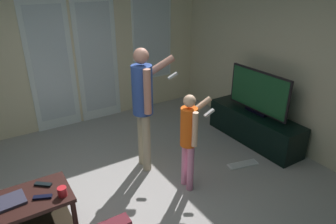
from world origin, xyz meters
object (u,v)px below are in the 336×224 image
loose_keyboard (243,164)px  tv_remote_black (43,184)px  dvd_remote_slim (43,197)px  cup_near_edge (62,192)px  laptop_closed (7,202)px  flat_screen_tv (258,92)px  tv_stand (254,127)px  person_child (189,134)px  coffee_table (20,213)px  person_adult (144,100)px

loose_keyboard → tv_remote_black: tv_remote_black is taller
loose_keyboard → dvd_remote_slim: size_ratio=2.69×
cup_near_edge → tv_remote_black: size_ratio=0.54×
loose_keyboard → cup_near_edge: 2.46m
laptop_closed → tv_remote_black: 0.35m
flat_screen_tv → cup_near_edge: flat_screen_tv is taller
tv_stand → tv_remote_black: 3.18m
person_child → cup_near_edge: size_ratio=13.40×
cup_near_edge → dvd_remote_slim: 0.18m
coffee_table → tv_remote_black: 0.32m
flat_screen_tv → person_child: 1.60m
laptop_closed → cup_near_edge: size_ratio=3.44×
coffee_table → tv_stand: bearing=4.4°
tv_remote_black → dvd_remote_slim: size_ratio=1.00×
coffee_table → cup_near_edge: bearing=-21.0°
flat_screen_tv → cup_near_edge: 3.07m
loose_keyboard → person_adult: bearing=148.4°
laptop_closed → person_adult: bearing=12.9°
cup_near_edge → tv_remote_black: 0.29m
coffee_table → tv_remote_black: tv_remote_black is taller
cup_near_edge → dvd_remote_slim: (-0.17, 0.07, -0.03)m
person_adult → laptop_closed: (-1.72, -0.53, -0.47)m
person_adult → laptop_closed: person_adult is taller
tv_stand → person_adult: size_ratio=0.97×
coffee_table → loose_keyboard: size_ratio=2.08×
tv_stand → dvd_remote_slim: size_ratio=9.36×
tv_stand → dvd_remote_slim: (-3.21, -0.34, 0.28)m
loose_keyboard → tv_stand: bearing=33.7°
coffee_table → person_child: person_child is taller
person_child → tv_remote_black: bearing=171.4°
person_adult → dvd_remote_slim: (-1.42, -0.62, -0.47)m
cup_near_edge → tv_remote_black: (-0.12, 0.26, -0.03)m
flat_screen_tv → dvd_remote_slim: (-3.20, -0.34, -0.30)m
person_child → laptop_closed: 1.97m
coffee_table → tv_remote_black: bearing=24.2°
coffee_table → person_adult: person_adult is taller
loose_keyboard → tv_remote_black: size_ratio=2.69×
person_child → dvd_remote_slim: 1.67m
person_child → loose_keyboard: 1.17m
tv_stand → loose_keyboard: tv_stand is taller
tv_stand → dvd_remote_slim: bearing=-173.9°
person_adult → cup_near_edge: (-1.25, -0.69, -0.43)m
cup_near_edge → person_adult: bearing=28.9°
person_child → laptop_closed: bearing=175.7°
tv_stand → person_adult: person_adult is taller
flat_screen_tv → cup_near_edge: bearing=-172.3°
tv_stand → laptop_closed: laptop_closed is taller
person_adult → laptop_closed: size_ratio=5.22×
tv_remote_black → dvd_remote_slim: 0.20m
laptop_closed → person_child: bearing=-8.5°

